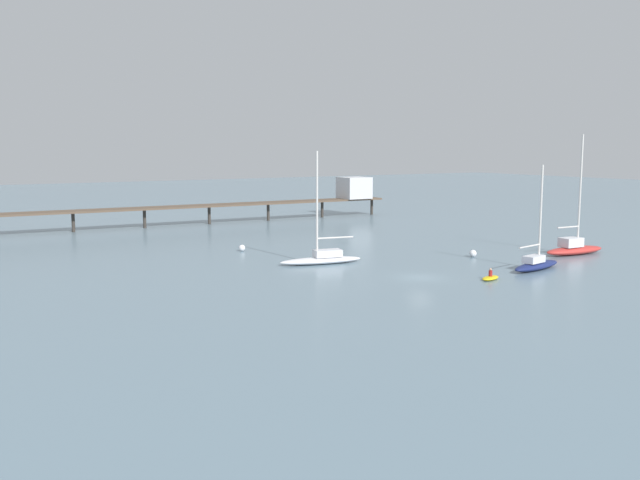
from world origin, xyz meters
name	(u,v)px	position (x,y,z in m)	size (l,w,h in m)	color
ground_plane	(420,278)	(0.00, 0.00, 0.00)	(400.00, 400.00, 0.00)	slate
pier	(291,196)	(15.26, 54.74, 4.18)	(67.22, 6.16, 7.18)	brown
sailboat_white	(322,257)	(-4.12, 11.97, 0.73)	(9.70, 4.01, 12.40)	white
sailboat_red	(574,247)	(25.20, 1.99, 0.87)	(9.05, 2.87, 14.31)	red
sailboat_navy	(536,263)	(13.21, -2.86, 0.73)	(8.24, 3.53, 11.00)	navy
dinghy_yellow	(490,278)	(5.16, -4.34, 0.21)	(2.86, 2.00, 1.14)	yellow
mooring_buoy_inner	(473,253)	(13.48, 6.83, 0.42)	(0.84, 0.84, 0.84)	silver
mooring_buoy_near	(242,248)	(-7.92, 24.88, 0.40)	(0.81, 0.81, 0.81)	silver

